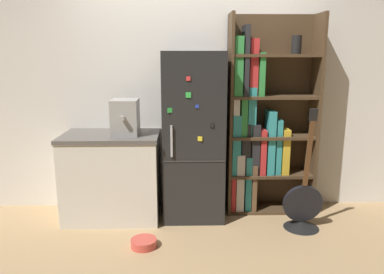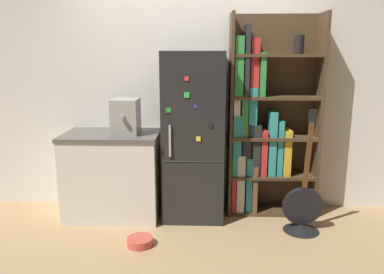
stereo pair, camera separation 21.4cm
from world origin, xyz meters
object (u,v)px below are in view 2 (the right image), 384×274
at_px(pet_bowl, 140,241).
at_px(guitar, 302,214).
at_px(refrigerator, 193,136).
at_px(bookshelf, 261,127).
at_px(espresso_machine, 126,117).

bearing_deg(pet_bowl, guitar, 12.50).
relative_size(refrigerator, guitar, 1.42).
bearing_deg(bookshelf, guitar, -54.00).
relative_size(guitar, pet_bowl, 5.17).
height_order(refrigerator, pet_bowl, refrigerator).
xyz_separation_m(refrigerator, guitar, (1.04, -0.34, -0.67)).
relative_size(bookshelf, espresso_machine, 5.88).
xyz_separation_m(espresso_machine, pet_bowl, (0.22, -0.61, -1.01)).
distance_m(espresso_machine, pet_bowl, 1.20).
distance_m(espresso_machine, guitar, 1.94).
height_order(espresso_machine, guitar, espresso_machine).
bearing_deg(guitar, espresso_machine, 170.69).
bearing_deg(espresso_machine, pet_bowl, -70.59).
height_order(refrigerator, guitar, refrigerator).
bearing_deg(guitar, pet_bowl, -167.50).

